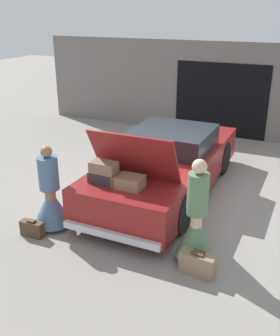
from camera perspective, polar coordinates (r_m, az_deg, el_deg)
name	(u,v)px	position (r m, az deg, el deg)	size (l,w,h in m)	color
ground_plane	(166,191)	(8.55, 3.79, -3.30)	(40.00, 40.00, 0.00)	gray
garage_wall_back	(222,90)	(12.24, 11.79, 10.99)	(12.00, 0.14, 2.80)	slate
car	(167,164)	(8.31, 3.87, 0.51)	(1.89, 4.96, 1.78)	maroon
person_left	(51,199)	(7.14, -12.83, -4.44)	(0.67, 0.67, 1.54)	#997051
person_right	(196,226)	(6.09, 8.12, -8.34)	(0.61, 0.61, 1.69)	beige
suitcase_beside_left_person	(32,229)	(7.11, -15.39, -8.48)	(0.42, 0.17, 0.31)	#473323
suitcase_beside_right_person	(198,263)	(6.03, 8.36, -13.54)	(0.55, 0.27, 0.37)	#8C7259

